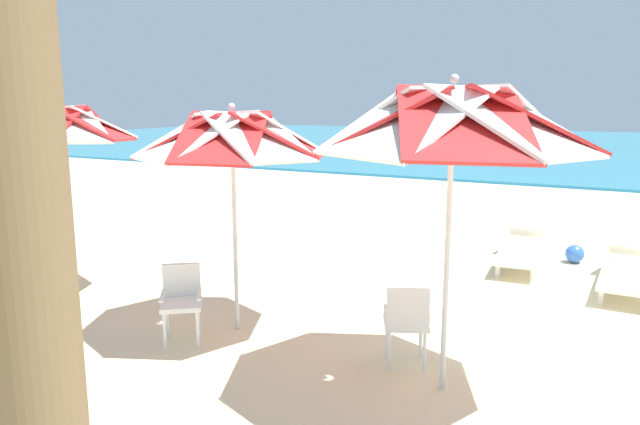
% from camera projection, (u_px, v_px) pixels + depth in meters
% --- Properties ---
extents(ground_plane, '(80.00, 80.00, 0.00)m').
position_uv_depth(ground_plane, '(577.00, 316.00, 7.48)').
color(ground_plane, beige).
extents(sea, '(80.00, 36.00, 0.10)m').
position_uv_depth(sea, '(622.00, 148.00, 33.36)').
color(sea, teal).
rests_on(sea, ground).
extents(surf_foam, '(80.00, 0.70, 0.01)m').
position_uv_depth(surf_foam, '(610.00, 193.00, 17.42)').
color(surf_foam, white).
rests_on(surf_foam, ground).
extents(beach_umbrella_0, '(2.53, 2.53, 2.89)m').
position_uv_depth(beach_umbrella_0, '(453.00, 122.00, 5.13)').
color(beach_umbrella_0, silver).
rests_on(beach_umbrella_0, ground).
extents(plastic_chair_0, '(0.58, 0.60, 0.87)m').
position_uv_depth(plastic_chair_0, '(407.00, 320.00, 5.97)').
color(plastic_chair_0, white).
rests_on(plastic_chair_0, ground).
extents(beach_umbrella_1, '(2.22, 2.22, 2.64)m').
position_uv_depth(beach_umbrella_1, '(232.00, 137.00, 6.63)').
color(beach_umbrella_1, silver).
rests_on(beach_umbrella_1, ground).
extents(plastic_chair_1, '(0.62, 0.63, 0.87)m').
position_uv_depth(plastic_chair_1, '(182.00, 298.00, 6.64)').
color(plastic_chair_1, white).
rests_on(plastic_chair_1, ground).
extents(beach_umbrella_2, '(2.01, 2.01, 2.69)m').
position_uv_depth(beach_umbrella_2, '(59.00, 126.00, 7.91)').
color(beach_umbrella_2, silver).
rests_on(beach_umbrella_2, ground).
extents(plastic_chair_2, '(0.47, 0.50, 0.87)m').
position_uv_depth(plastic_chair_2, '(8.00, 256.00, 8.43)').
color(plastic_chair_2, white).
rests_on(plastic_chair_2, ground).
extents(sun_lounger_0, '(0.69, 2.16, 0.62)m').
position_uv_depth(sun_lounger_0, '(627.00, 271.00, 8.47)').
color(sun_lounger_0, white).
rests_on(sun_lounger_0, ground).
extents(sun_lounger_1, '(0.76, 2.18, 0.62)m').
position_uv_depth(sun_lounger_1, '(521.00, 249.00, 9.73)').
color(sun_lounger_1, white).
rests_on(sun_lounger_1, ground).
extents(beach_ball, '(0.30, 0.30, 0.30)m').
position_uv_depth(beach_ball, '(575.00, 254.00, 9.90)').
color(beach_ball, blue).
rests_on(beach_ball, ground).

